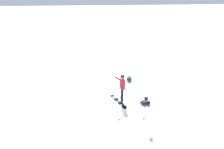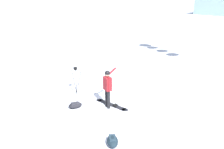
{
  "view_description": "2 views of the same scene",
  "coord_description": "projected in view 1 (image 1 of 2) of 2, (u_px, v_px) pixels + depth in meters",
  "views": [
    {
      "loc": [
        -8.44,
        2.18,
        5.95
      ],
      "look_at": [
        0.22,
        0.36,
        1.88
      ],
      "focal_mm": 26.71,
      "sensor_mm": 36.0,
      "label": 1
    },
    {
      "loc": [
        8.81,
        -5.18,
        5.12
      ],
      "look_at": [
        0.2,
        -0.03,
        1.55
      ],
      "focal_mm": 38.04,
      "sensor_mm": 36.0,
      "label": 2
    }
  ],
  "objects": [
    {
      "name": "ground_plane",
      "position": [
        118.0,
        103.0,
        10.4
      ],
      "size": [
        300.0,
        300.0,
        0.0
      ],
      "primitive_type": "plane",
      "color": "white"
    },
    {
      "name": "snowboard",
      "position": [
        118.0,
        101.0,
        10.52
      ],
      "size": [
        1.77,
        0.81,
        0.1
      ],
      "color": "black",
      "rests_on": "ground_plane"
    },
    {
      "name": "camera_tripod",
      "position": [
        145.0,
        104.0,
        8.45
      ],
      "size": [
        0.62,
        0.44,
        1.46
      ],
      "color": "#262628",
      "rests_on": "ground_plane"
    },
    {
      "name": "gear_bag_small",
      "position": [
        129.0,
        79.0,
        13.12
      ],
      "size": [
        0.76,
        0.62,
        0.33
      ],
      "color": "#192833",
      "rests_on": "ground_plane"
    },
    {
      "name": "gear_bag_large",
      "position": [
        145.0,
        102.0,
        10.23
      ],
      "size": [
        0.47,
        0.67,
        0.25
      ],
      "color": "black",
      "rests_on": "ground_plane"
    },
    {
      "name": "snowboarder",
      "position": [
        122.0,
        85.0,
        10.21
      ],
      "size": [
        0.47,
        0.69,
        1.82
      ],
      "color": "black",
      "rests_on": "ground_plane"
    }
  ]
}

